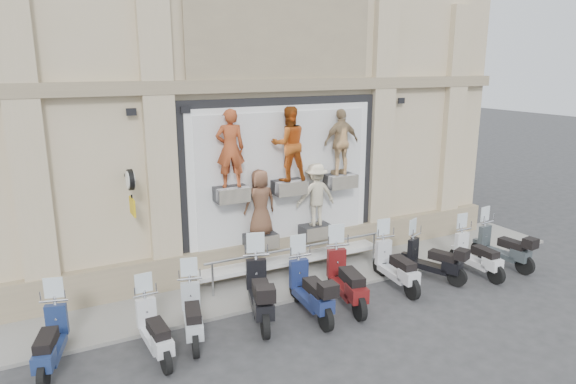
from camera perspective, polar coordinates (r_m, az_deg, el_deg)
name	(u,v)px	position (r m, az deg, el deg)	size (l,w,h in m)	color
ground	(343,314)	(11.70, 6.10, -13.29)	(90.00, 90.00, 0.00)	#2E2E30
sidewalk	(298,278)	(13.31, 1.07, -9.50)	(16.00, 2.20, 0.08)	gray
building	(223,42)	(16.67, -7.20, 16.18)	(14.00, 8.60, 12.00)	#C0AA8C
shop_vitrine	(288,180)	(13.11, 0.03, 1.33)	(5.60, 0.83, 4.30)	black
guard_rail	(300,263)	(13.06, 1.29, -7.94)	(5.06, 0.10, 0.93)	#9EA0A5
clock_sign_bracket	(131,186)	(11.54, -17.08, 0.61)	(0.10, 0.80, 1.02)	black
scooter_a	(49,330)	(10.37, -24.99, -13.77)	(0.54, 1.85, 1.51)	navy
scooter_b	(154,321)	(10.14, -14.68, -13.66)	(0.52, 1.79, 1.46)	silver
scooter_c	(192,304)	(10.53, -10.62, -12.18)	(0.54, 1.85, 1.50)	#9BA2A8
scooter_d	(260,282)	(11.05, -3.15, -9.96)	(0.62, 2.14, 1.74)	black
scooter_e	(310,280)	(11.24, 2.51, -9.76)	(0.59, 2.03, 1.65)	navy
scooter_f	(347,270)	(11.76, 6.54, -8.55)	(0.61, 2.11, 1.71)	#540E0F
scooter_g	(396,257)	(12.85, 11.95, -7.09)	(0.57, 1.95, 1.58)	#B1B2B8
scooter_h	(433,252)	(13.56, 15.83, -6.40)	(0.53, 1.83, 1.49)	black
scooter_i	(477,247)	(14.22, 20.31, -5.77)	(0.54, 1.84, 1.50)	silver
scooter_j	(503,239)	(15.02, 22.80, -4.87)	(0.55, 1.89, 1.54)	#2E3539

